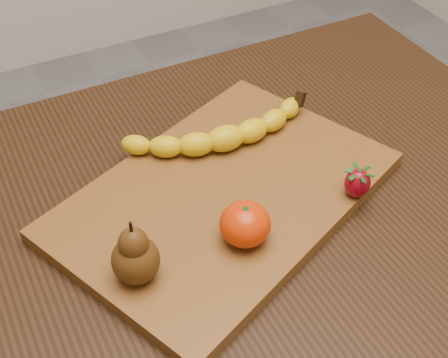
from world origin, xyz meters
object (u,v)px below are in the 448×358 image
mandarin (245,224)px  pear (134,251)px  table (231,245)px  cutting_board (224,195)px

mandarin → pear: bearing=177.4°
pear → mandarin: (0.14, -0.01, -0.02)m
table → pear: (-0.17, -0.09, 0.16)m
cutting_board → mandarin: (-0.02, -0.09, 0.04)m
cutting_board → table: bearing=-22.4°
table → mandarin: mandarin is taller
pear → table: bearing=26.7°
pear → mandarin: bearing=-2.6°
cutting_board → pear: size_ratio=5.07×
cutting_board → mandarin: mandarin is taller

